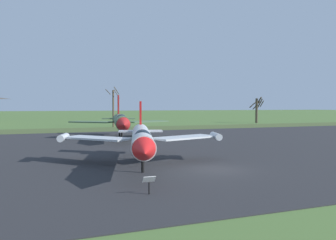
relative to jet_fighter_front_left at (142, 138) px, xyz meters
The scene contains 8 objects.
ground_plane 5.80m from the jet_fighter_front_left, 33.95° to the right, with size 600.00×600.00×0.00m, color #4C6B33.
asphalt_apron 12.06m from the jet_fighter_front_left, 67.85° to the left, with size 106.38×46.72×0.05m, color #28282B.
grass_verge_strip 40.66m from the jet_fighter_front_left, 83.67° to the left, with size 166.38×12.00×0.06m, color #44532A.
jet_fighter_front_left is the anchor object (origin of this frame).
info_placard_front_left 8.14m from the jet_fighter_front_left, 103.63° to the right, with size 0.65×0.29×0.97m.
jet_fighter_front_right 20.77m from the jet_fighter_front_left, 81.66° to the left, with size 13.64×17.32×6.13m.
bare_tree_left_of_center 48.64m from the jet_fighter_front_left, 80.99° to the left, with size 2.89×2.40×8.55m.
bare_tree_center 68.72m from the jet_fighter_front_left, 47.85° to the left, with size 3.23×3.25×6.85m.
Camera 1 is at (-11.40, -20.86, 4.48)m, focal length 36.30 mm.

